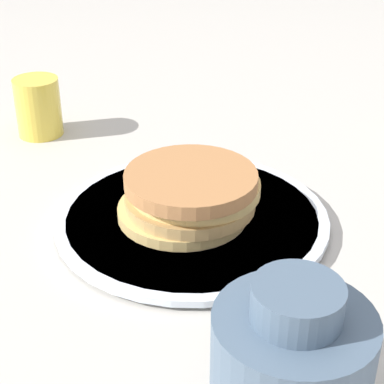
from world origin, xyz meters
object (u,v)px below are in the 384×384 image
(plate, at_px, (192,219))
(cream_jug, at_px, (291,364))
(pancake_stack, at_px, (190,193))
(juice_glass, at_px, (38,107))

(plate, height_order, cream_jug, cream_jug)
(pancake_stack, bearing_deg, cream_jug, 56.20)
(juice_glass, height_order, cream_jug, cream_jug)
(plate, bearing_deg, pancake_stack, -29.28)
(plate, distance_m, pancake_stack, 0.03)
(juice_glass, distance_m, cream_jug, 0.57)
(plate, relative_size, juice_glass, 3.64)
(juice_glass, relative_size, cream_jug, 0.68)
(juice_glass, bearing_deg, pancake_stack, 82.29)
(plate, xyz_separation_m, cream_jug, (0.15, 0.22, 0.04))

